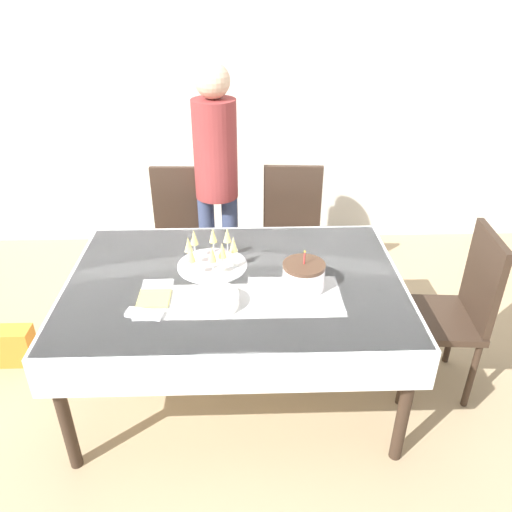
% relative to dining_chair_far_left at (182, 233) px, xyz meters
% --- Properties ---
extents(ground_plane, '(12.00, 12.00, 0.00)m').
position_rel_dining_chair_far_left_xyz_m(ground_plane, '(0.38, -0.91, -0.53)').
color(ground_plane, tan).
extents(wall_back, '(8.00, 0.05, 2.70)m').
position_rel_dining_chair_far_left_xyz_m(wall_back, '(0.38, 0.98, 0.82)').
color(wall_back, silver).
rests_on(wall_back, ground_plane).
extents(dining_table, '(1.72, 1.18, 0.73)m').
position_rel_dining_chair_far_left_xyz_m(dining_table, '(0.38, -0.91, 0.09)').
color(dining_table, white).
rests_on(dining_table, ground_plane).
extents(dining_chair_far_left, '(0.44, 0.44, 0.97)m').
position_rel_dining_chair_far_left_xyz_m(dining_chair_far_left, '(0.00, 0.00, 0.00)').
color(dining_chair_far_left, '#38281E').
rests_on(dining_chair_far_left, ground_plane).
extents(dining_chair_far_right, '(0.45, 0.45, 0.97)m').
position_rel_dining_chair_far_left_xyz_m(dining_chair_far_right, '(0.76, -0.00, 0.00)').
color(dining_chair_far_right, '#38281E').
rests_on(dining_chair_far_right, ground_plane).
extents(dining_chair_right_end, '(0.45, 0.45, 0.97)m').
position_rel_dining_chair_far_left_xyz_m(dining_chair_right_end, '(1.55, -0.92, 0.00)').
color(dining_chair_right_end, '#38281E').
rests_on(dining_chair_right_end, ground_plane).
extents(birthday_cake, '(0.21, 0.21, 0.21)m').
position_rel_dining_chair_far_left_xyz_m(birthday_cake, '(0.72, -1.00, 0.26)').
color(birthday_cake, white).
rests_on(birthday_cake, dining_table).
extents(champagne_tray, '(0.37, 0.37, 0.18)m').
position_rel_dining_chair_far_left_xyz_m(champagne_tray, '(0.25, -0.78, 0.28)').
color(champagne_tray, silver).
rests_on(champagne_tray, dining_table).
extents(plate_stack_main, '(0.22, 0.22, 0.06)m').
position_rel_dining_chair_far_left_xyz_m(plate_stack_main, '(0.29, -1.14, 0.22)').
color(plate_stack_main, silver).
rests_on(plate_stack_main, dining_table).
extents(cake_knife, '(0.30, 0.02, 0.00)m').
position_rel_dining_chair_far_left_xyz_m(cake_knife, '(0.74, -1.21, 0.20)').
color(cake_knife, silver).
rests_on(cake_knife, dining_table).
extents(fork_pile, '(0.18, 0.10, 0.02)m').
position_rel_dining_chair_far_left_xyz_m(fork_pile, '(-0.03, -1.21, 0.20)').
color(fork_pile, silver).
rests_on(fork_pile, dining_table).
extents(napkin_pile, '(0.15, 0.15, 0.01)m').
position_rel_dining_chair_far_left_xyz_m(napkin_pile, '(-0.01, -1.08, 0.20)').
color(napkin_pile, '#E0D166').
rests_on(napkin_pile, dining_table).
extents(person_standing, '(0.28, 0.28, 1.64)m').
position_rel_dining_chair_far_left_xyz_m(person_standing, '(0.25, 0.02, 0.46)').
color(person_standing, '#3F4C72').
rests_on(person_standing, ground_plane).
extents(gift_bag, '(0.23, 0.14, 0.24)m').
position_rel_dining_chair_far_left_xyz_m(gift_bag, '(-0.98, -0.67, -0.41)').
color(gift_bag, orange).
rests_on(gift_bag, ground_plane).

